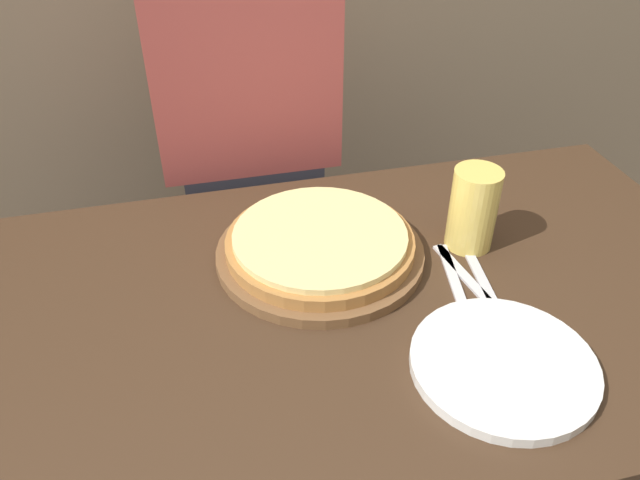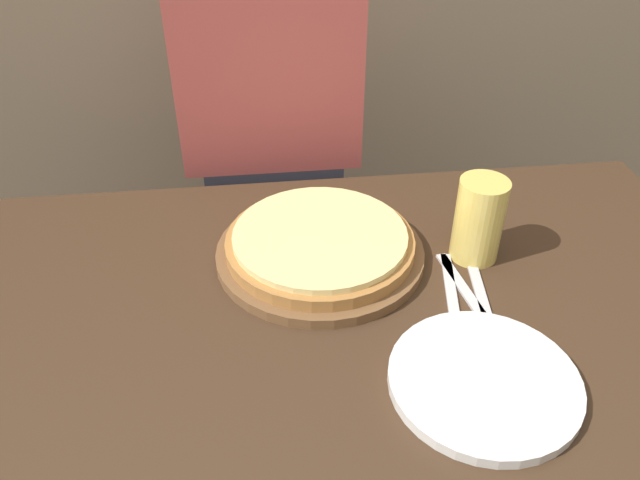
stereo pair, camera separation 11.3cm
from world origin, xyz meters
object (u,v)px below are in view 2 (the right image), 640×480
Objects in this scene: spoon at (478,288)px; diner_person at (274,186)px; pizza_on_board at (320,246)px; beer_glass at (479,217)px; dinner_plate at (484,381)px; dinner_knife at (464,290)px; fork at (450,291)px.

diner_person reaches higher than spoon.
beer_glass is at bearing -5.17° from pizza_on_board.
pizza_on_board is at bearing 121.22° from dinner_plate.
diner_person is (-0.33, 0.58, -0.12)m from spoon.
pizza_on_board is 1.81× the size of dinner_knife.
fork is 0.05m from spoon.
dinner_plate is at bearing -100.09° from dinner_knife.
beer_glass reaches higher than fork.
spoon is 0.13× the size of diner_person.
spoon is (0.05, 0.00, 0.00)m from fork.
diner_person reaches higher than dinner_plate.
diner_person is (-0.06, 0.45, -0.14)m from pizza_on_board.
dinner_knife is 0.16× the size of diner_person.
dinner_plate is at bearing -105.25° from beer_glass.
dinner_plate is 0.84m from diner_person.
beer_glass reaches higher than pizza_on_board.
fork is at bearing -126.21° from beer_glass.
dinner_plate is (0.20, -0.33, -0.02)m from pizza_on_board.
fork is 0.15× the size of diner_person.
pizza_on_board reaches higher than dinner_plate.
dinner_knife is 0.66m from diner_person.
spoon is at bearing 0.00° from dinner_knife.
spoon is at bearing 0.00° from fork.
dinner_knife is (0.02, 0.00, 0.00)m from fork.
beer_glass is at bearing 74.75° from dinner_plate.
dinner_knife is (0.24, -0.12, -0.02)m from pizza_on_board.
pizza_on_board reaches higher than spoon.
dinner_plate is 1.32× the size of dinner_knife.
fork is 0.02m from dinner_knife.
dinner_knife is at bearing -115.38° from beer_glass.
dinner_plate is 0.22m from spoon.
pizza_on_board is at bearing 152.59° from dinner_knife.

